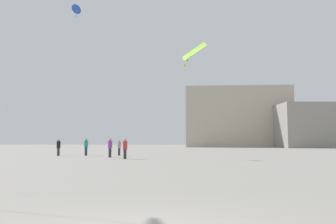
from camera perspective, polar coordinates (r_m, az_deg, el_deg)
name	(u,v)px	position (r m, az deg, el deg)	size (l,w,h in m)	color
person_in_grey	(119,147)	(36.83, -8.18, -5.79)	(0.37, 0.37, 1.68)	#2D2D33
person_in_black	(58,146)	(37.37, -17.89, -5.50)	(0.39, 0.39, 1.79)	#2D2D33
person_in_purple	(110,147)	(32.61, -9.70, -5.74)	(0.40, 0.40, 1.83)	#2D2D33
person_in_teal	(86,146)	(37.21, -13.57, -5.54)	(0.41, 0.41, 1.87)	#2D2D33
person_in_red	(125,147)	(29.47, -7.22, -5.92)	(0.39, 0.39, 1.78)	#2D2D33
kite_cobalt_diamond	(77,10)	(39.06, -15.06, 16.12)	(1.73, 1.66, 14.73)	blue
kite_lime_delta	(189,52)	(14.52, 3.53, 9.96)	(11.21, 5.11, 4.38)	#8CD12D
building_left_hall	(237,117)	(91.93, 11.56, -0.86)	(27.59, 10.10, 15.74)	#B2A893
building_centre_hall	(319,126)	(89.11, 24.01, -2.15)	(20.31, 13.00, 10.33)	gray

